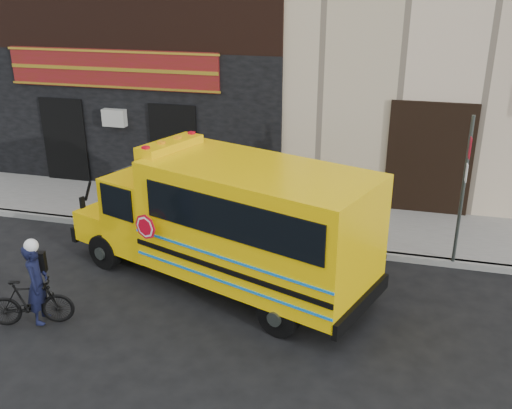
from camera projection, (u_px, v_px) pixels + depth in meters
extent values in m
plane|color=black|center=(223.00, 297.00, 11.69)|extent=(120.00, 120.00, 0.00)
cube|color=gray|center=(255.00, 241.00, 14.00)|extent=(40.00, 0.20, 0.15)
cube|color=slate|center=(270.00, 218.00, 15.34)|extent=(40.00, 3.00, 0.15)
cube|color=black|center=(119.00, 119.00, 17.06)|extent=(10.00, 0.30, 4.00)
cube|color=#631C0E|center=(112.00, 69.00, 16.35)|extent=(6.50, 0.12, 1.10)
cube|color=black|center=(66.00, 141.00, 17.62)|extent=(1.30, 0.10, 2.50)
cube|color=black|center=(175.00, 149.00, 16.77)|extent=(1.30, 0.10, 2.50)
cylinder|color=black|center=(106.00, 251.00, 12.75)|extent=(0.85, 0.53, 0.80)
cylinder|color=black|center=(164.00, 223.00, 14.20)|extent=(0.85, 0.53, 0.80)
cylinder|color=black|center=(279.00, 315.00, 10.33)|extent=(0.85, 0.53, 0.80)
cylinder|color=black|center=(328.00, 273.00, 11.78)|extent=(0.85, 0.53, 0.80)
cube|color=#FFC505|center=(122.00, 216.00, 13.57)|extent=(1.62, 2.22, 0.70)
cube|color=black|center=(107.00, 221.00, 13.95)|extent=(0.81, 1.97, 0.35)
cube|color=#FFC505|center=(154.00, 207.00, 12.80)|extent=(1.84, 2.38, 1.70)
cube|color=black|center=(134.00, 185.00, 12.95)|extent=(0.67, 1.71, 0.90)
cube|color=#FFC505|center=(259.00, 222.00, 11.18)|extent=(4.98, 3.60, 2.25)
cube|color=black|center=(362.00, 305.00, 10.38)|extent=(0.86, 2.11, 0.30)
cube|color=black|center=(228.00, 220.00, 10.10)|extent=(3.68, 1.36, 0.75)
cube|color=#FFC505|center=(170.00, 147.00, 11.94)|extent=(1.01, 1.67, 0.28)
cylinder|color=red|center=(145.00, 227.00, 11.16)|extent=(0.50, 0.20, 0.52)
cylinder|color=#3E4642|center=(462.00, 195.00, 12.25)|extent=(0.08, 0.08, 3.49)
cube|color=maroon|center=(470.00, 147.00, 11.77)|extent=(0.03, 0.31, 0.44)
cube|color=white|center=(466.00, 172.00, 11.97)|extent=(0.03, 0.31, 0.38)
imported|color=black|center=(31.00, 302.00, 10.61)|extent=(1.61, 0.98, 0.94)
imported|color=black|center=(38.00, 286.00, 10.54)|extent=(0.53, 0.66, 1.58)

